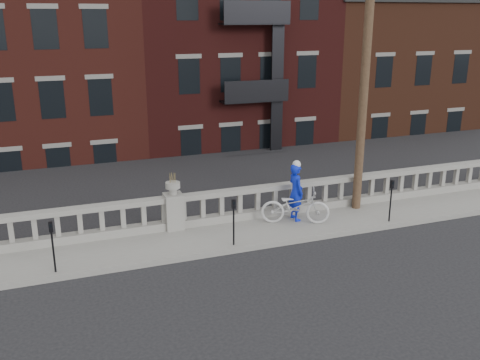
{
  "coord_description": "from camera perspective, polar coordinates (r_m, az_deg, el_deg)",
  "views": [
    {
      "loc": [
        -3.38,
        -10.97,
        6.39
      ],
      "look_at": [
        1.86,
        3.2,
        1.71
      ],
      "focal_mm": 40.0,
      "sensor_mm": 36.0,
      "label": 1
    }
  ],
  "objects": [
    {
      "name": "bicycle",
      "position": [
        16.69,
        5.92,
        -2.79
      ],
      "size": [
        2.25,
        1.51,
        1.12
      ],
      "primitive_type": "imported",
      "rotation": [
        0.0,
        0.0,
        1.17
      ],
      "color": "silver",
      "rests_on": "sidewalk"
    },
    {
      "name": "cyclist",
      "position": [
        16.87,
        5.97,
        -1.28
      ],
      "size": [
        0.48,
        0.69,
        1.84
      ],
      "primitive_type": "imported",
      "rotation": [
        0.0,
        0.0,
        1.63
      ],
      "color": "#0D22C9",
      "rests_on": "sidewalk"
    },
    {
      "name": "ground",
      "position": [
        13.14,
        -2.84,
        -11.92
      ],
      "size": [
        120.0,
        120.0,
        0.0
      ],
      "primitive_type": "plane",
      "color": "black",
      "rests_on": "ground"
    },
    {
      "name": "planter_pedestal",
      "position": [
        16.28,
        -7.09,
        -2.9
      ],
      "size": [
        0.55,
        0.55,
        1.76
      ],
      "color": "gray",
      "rests_on": "sidewalk"
    },
    {
      "name": "lower_level",
      "position": [
        34.45,
        -13.85,
        10.46
      ],
      "size": [
        80.0,
        44.0,
        20.8
      ],
      "color": "#605E59",
      "rests_on": "ground"
    },
    {
      "name": "balustrade",
      "position": [
        16.34,
        -7.07,
        -3.52
      ],
      "size": [
        28.0,
        0.34,
        1.03
      ],
      "color": "gray",
      "rests_on": "sidewalk"
    },
    {
      "name": "sidewalk",
      "position": [
        15.7,
        -6.18,
        -6.61
      ],
      "size": [
        32.0,
        2.2,
        0.15
      ],
      "primitive_type": "cube",
      "color": "gray",
      "rests_on": "ground"
    },
    {
      "name": "parking_meter_d",
      "position": [
        17.29,
        15.82,
        -1.65
      ],
      "size": [
        0.1,
        0.09,
        1.36
      ],
      "color": "black",
      "rests_on": "sidewalk"
    },
    {
      "name": "parking_meter_c",
      "position": [
        14.93,
        -0.68,
        -3.97
      ],
      "size": [
        0.1,
        0.09,
        1.36
      ],
      "color": "black",
      "rests_on": "sidewalk"
    },
    {
      "name": "utility_pole",
      "position": [
        17.48,
        13.34,
        12.98
      ],
      "size": [
        1.6,
        0.28,
        10.0
      ],
      "color": "#422D1E",
      "rests_on": "sidewalk"
    },
    {
      "name": "parking_meter_b",
      "position": [
        14.19,
        -19.39,
        -6.18
      ],
      "size": [
        0.1,
        0.09,
        1.36
      ],
      "color": "black",
      "rests_on": "sidewalk"
    }
  ]
}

